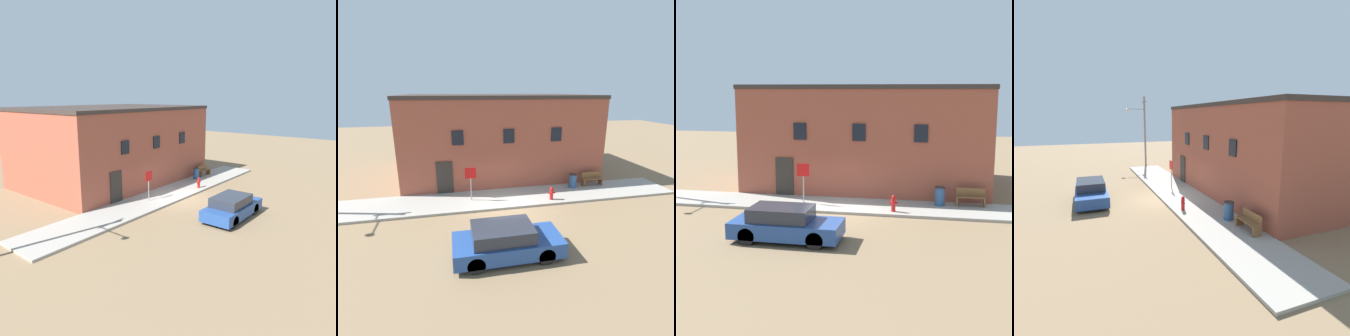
% 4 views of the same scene
% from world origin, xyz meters
% --- Properties ---
extents(ground_plane, '(80.00, 80.00, 0.00)m').
position_xyz_m(ground_plane, '(0.00, 0.00, 0.00)').
color(ground_plane, '#846B4C').
extents(sidewalk, '(22.22, 2.99, 0.14)m').
position_xyz_m(sidewalk, '(0.00, 1.50, 0.07)').
color(sidewalk, '#9E998E').
rests_on(sidewalk, ground).
extents(brick_building, '(13.90, 9.77, 6.15)m').
position_xyz_m(brick_building, '(0.72, 7.82, 3.08)').
color(brick_building, '#9E4C38').
rests_on(brick_building, ground).
extents(fire_hydrant, '(0.43, 0.21, 0.79)m').
position_xyz_m(fire_hydrant, '(2.81, 0.55, 0.53)').
color(fire_hydrant, red).
rests_on(fire_hydrant, sidewalk).
extents(stop_sign, '(0.65, 0.06, 2.03)m').
position_xyz_m(stop_sign, '(-1.90, 1.46, 1.55)').
color(stop_sign, gray).
rests_on(stop_sign, sidewalk).
extents(bench, '(1.41, 0.44, 0.89)m').
position_xyz_m(bench, '(6.49, 2.39, 0.57)').
color(bench, brown).
rests_on(bench, sidewalk).
extents(trash_bin, '(0.52, 0.52, 0.94)m').
position_xyz_m(trash_bin, '(4.98, 2.21, 0.61)').
color(trash_bin, '#2D517F').
rests_on(trash_bin, sidewalk).
extents(parked_car, '(4.35, 1.86, 1.36)m').
position_xyz_m(parked_car, '(-1.00, -4.19, 0.66)').
color(parked_car, black).
rests_on(parked_car, ground).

